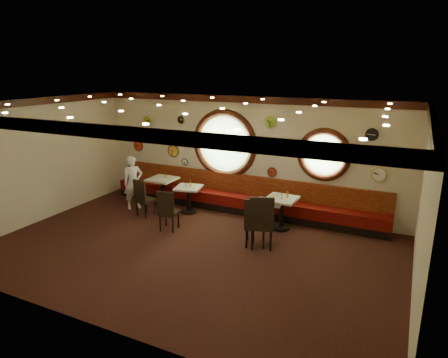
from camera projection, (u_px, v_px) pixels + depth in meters
floor at (191, 250)px, 8.92m from camera, size 9.00×6.00×0.00m
ceiling at (187, 105)px, 8.05m from camera, size 9.00×6.00×0.02m
wall_back at (244, 154)px, 11.09m from camera, size 9.00×0.02×3.20m
wall_front at (85, 232)px, 5.89m from camera, size 9.00×0.02×3.20m
wall_left at (40, 160)px, 10.37m from camera, size 0.02×6.00×3.20m
wall_right at (423, 214)px, 6.60m from camera, size 0.02×6.00×3.20m
molding_back at (244, 99)px, 10.63m from camera, size 9.00×0.10×0.18m
molding_front at (77, 129)px, 5.52m from camera, size 9.00×0.10×0.18m
molding_left at (34, 102)px, 9.94m from camera, size 0.10×6.00×0.18m
molding_right at (433, 122)px, 6.21m from camera, size 0.10×6.00×0.18m
banquette_base at (239, 208)px, 11.25m from camera, size 8.00×0.55×0.20m
banquette_seat at (240, 200)px, 11.18m from camera, size 8.00×0.55×0.30m
banquette_back at (243, 184)px, 11.26m from camera, size 8.00×0.10×0.55m
porthole_left_glass at (225, 144)px, 11.27m from camera, size 1.66×0.02×1.66m
porthole_left_frame at (224, 144)px, 11.25m from camera, size 1.98×0.18×1.98m
porthole_left_ring at (224, 144)px, 11.23m from camera, size 1.61×0.03×1.61m
porthole_right_glass at (324, 155)px, 10.10m from camera, size 1.10×0.02×1.10m
porthole_right_frame at (324, 155)px, 10.09m from camera, size 1.38×0.18×1.38m
porthole_right_ring at (324, 155)px, 10.07m from camera, size 1.09×0.03×1.09m
wall_clock_0 at (139, 146)px, 12.57m from camera, size 0.32×0.03×0.32m
wall_clock_1 at (148, 121)px, 12.19m from camera, size 0.26×0.03×0.26m
wall_clock_2 at (379, 174)px, 9.60m from camera, size 0.34×0.03×0.34m
wall_clock_3 at (291, 146)px, 10.39m from camera, size 0.22×0.03×0.22m
wall_clock_4 at (372, 135)px, 9.45m from camera, size 0.28×0.03×0.28m
wall_clock_5 at (272, 172)px, 10.80m from camera, size 0.24×0.03×0.24m
wall_clock_6 at (185, 162)px, 11.96m from camera, size 0.20×0.03×0.20m
wall_clock_7 at (270, 122)px, 10.48m from camera, size 0.30×0.03×0.30m
wall_clock_8 at (173, 151)px, 12.04m from camera, size 0.36×0.03×0.36m
wall_clock_9 at (181, 120)px, 11.66m from camera, size 0.24×0.03×0.24m
table_a at (163, 188)px, 11.66m from camera, size 0.76×0.76×0.83m
table_b at (189, 196)px, 11.09m from camera, size 0.82×0.82×0.75m
table_c at (269, 211)px, 10.04m from camera, size 0.73×0.73×0.70m
table_d at (281, 209)px, 9.96m from camera, size 0.78×0.78×0.82m
chair_a at (143, 195)px, 10.79m from camera, size 0.51×0.51×0.64m
chair_b at (167, 208)px, 9.81m from camera, size 0.50×0.50×0.65m
chair_c at (255, 219)px, 8.89m from camera, size 0.62×0.62×0.72m
chair_d at (262, 219)px, 8.78m from camera, size 0.66×0.66×0.77m
condiment_a_salt at (160, 176)px, 11.69m from camera, size 0.03×0.03×0.09m
condiment_b_salt at (185, 185)px, 11.04m from camera, size 0.04×0.04×0.10m
condiment_c_salt at (270, 198)px, 10.04m from camera, size 0.04×0.04×0.11m
condiment_d_salt at (277, 195)px, 9.92m from camera, size 0.03×0.03×0.10m
condiment_a_pepper at (163, 176)px, 11.57m from camera, size 0.04×0.04×0.10m
condiment_b_pepper at (187, 185)px, 11.01m from camera, size 0.04×0.04×0.11m
condiment_c_pepper at (269, 200)px, 9.92m from camera, size 0.04×0.04×0.10m
condiment_d_pepper at (282, 196)px, 9.82m from camera, size 0.04×0.04×0.11m
condiment_a_bottle at (166, 175)px, 11.61m from camera, size 0.04×0.04×0.14m
condiment_b_bottle at (191, 183)px, 11.01m from camera, size 0.06×0.06×0.18m
condiment_c_bottle at (273, 198)px, 9.98m from camera, size 0.05×0.05×0.16m
condiment_d_bottle at (288, 194)px, 9.89m from camera, size 0.05×0.05×0.17m
waiter at (133, 183)px, 11.36m from camera, size 0.63×0.67×1.53m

